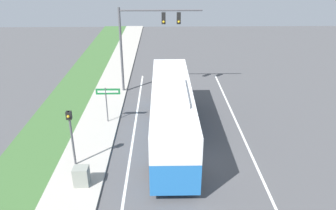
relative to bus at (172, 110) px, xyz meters
name	(u,v)px	position (x,y,z in m)	size (l,w,h in m)	color
ground_plane	(192,162)	(1.10, -2.71, -2.06)	(80.00, 80.00, 0.00)	#4C4C4F
sidewalk	(83,163)	(-5.10, -2.71, -2.00)	(2.80, 80.00, 0.12)	#ADA89E
grass_verge	(27,163)	(-8.30, -2.71, -2.01)	(3.60, 80.00, 0.10)	#3D6633
lane_divider_near	(129,163)	(-2.50, -2.71, -2.06)	(0.14, 30.00, 0.01)	silver
lane_divider_far	(254,162)	(4.70, -2.71, -2.06)	(0.14, 30.00, 0.01)	silver
bus	(172,110)	(0.00, 0.00, 0.00)	(2.60, 12.16, 3.75)	#236BB7
signal_gantry	(144,33)	(-2.01, 8.24, 3.03)	(6.71, 0.41, 7.14)	#4C4C51
pedestrian_signal	(71,130)	(-5.49, -2.94, 0.22)	(0.28, 0.34, 3.40)	#4C4C51
street_sign	(107,98)	(-4.34, 2.30, -0.12)	(1.66, 0.08, 2.65)	#4C4C51
utility_cabinet	(81,176)	(-4.71, -4.74, -1.43)	(0.76, 0.63, 1.02)	gray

